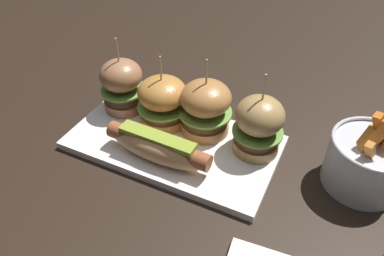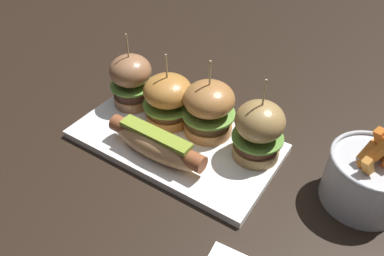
% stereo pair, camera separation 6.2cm
% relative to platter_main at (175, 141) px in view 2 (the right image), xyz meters
% --- Properties ---
extents(ground_plane, '(3.00, 3.00, 0.00)m').
position_rel_platter_main_xyz_m(ground_plane, '(0.00, 0.00, -0.01)').
color(ground_plane, black).
extents(platter_main, '(0.36, 0.19, 0.01)m').
position_rel_platter_main_xyz_m(platter_main, '(0.00, 0.00, 0.00)').
color(platter_main, white).
rests_on(platter_main, ground).
extents(hot_dog, '(0.19, 0.05, 0.05)m').
position_rel_platter_main_xyz_m(hot_dog, '(-0.00, -0.05, 0.03)').
color(hot_dog, tan).
rests_on(hot_dog, platter_main).
extents(slider_far_left, '(0.08, 0.08, 0.15)m').
position_rel_platter_main_xyz_m(slider_far_left, '(-0.13, 0.04, 0.06)').
color(slider_far_left, '#946442').
rests_on(slider_far_left, platter_main).
extents(slider_center_left, '(0.09, 0.09, 0.14)m').
position_rel_platter_main_xyz_m(slider_center_left, '(-0.04, 0.04, 0.05)').
color(slider_center_left, '#B07433').
rests_on(slider_center_left, platter_main).
extents(slider_center_right, '(0.09, 0.09, 0.14)m').
position_rel_platter_main_xyz_m(slider_center_right, '(0.04, 0.05, 0.06)').
color(slider_center_right, '#A66F3A').
rests_on(slider_center_right, platter_main).
extents(slider_far_right, '(0.08, 0.08, 0.15)m').
position_rel_platter_main_xyz_m(slider_far_right, '(0.14, 0.04, 0.06)').
color(slider_far_right, '#9E7C47').
rests_on(slider_far_right, platter_main).
extents(fries_bucket, '(0.12, 0.12, 0.14)m').
position_rel_platter_main_xyz_m(fries_bucket, '(0.31, 0.05, 0.04)').
color(fries_bucket, '#B7BABF').
rests_on(fries_bucket, ground).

